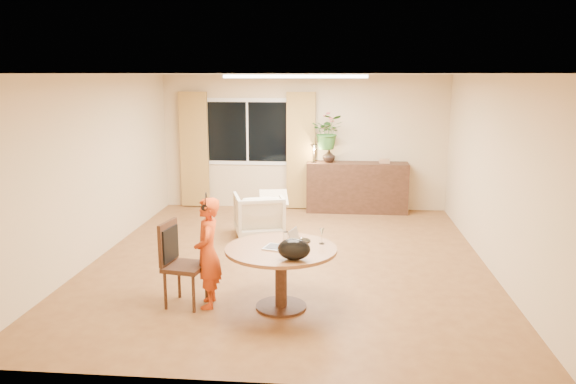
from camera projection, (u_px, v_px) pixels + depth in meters
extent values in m
plane|color=brown|center=(289.00, 260.00, 7.98)|extent=(6.50, 6.50, 0.00)
plane|color=white|center=(289.00, 74.00, 7.45)|extent=(6.50, 6.50, 0.00)
plane|color=#DBB88E|center=(304.00, 142.00, 10.89)|extent=(5.50, 0.00, 5.50)
plane|color=#DBB88E|center=(96.00, 167.00, 7.96)|extent=(0.00, 6.50, 6.50)
plane|color=#DBB88E|center=(494.00, 174.00, 7.47)|extent=(0.00, 6.50, 6.50)
cube|color=white|center=(247.00, 132.00, 10.93)|extent=(1.70, 0.02, 1.30)
cube|color=black|center=(247.00, 132.00, 10.92)|extent=(1.55, 0.01, 1.15)
cube|color=white|center=(247.00, 132.00, 10.91)|extent=(0.04, 0.01, 1.15)
cube|color=olive|center=(194.00, 150.00, 11.02)|extent=(0.55, 0.08, 2.25)
cube|color=olive|center=(301.00, 151.00, 10.83)|extent=(0.55, 0.08, 2.25)
cube|color=white|center=(296.00, 76.00, 8.63)|extent=(2.20, 0.35, 0.05)
cylinder|color=brown|center=(281.00, 249.00, 6.22)|extent=(1.25, 1.25, 0.04)
cylinder|color=black|center=(281.00, 280.00, 6.30)|extent=(0.13, 0.13, 0.67)
cylinder|color=black|center=(281.00, 306.00, 6.36)|extent=(0.58, 0.58, 0.03)
imported|color=#B40D12|center=(208.00, 253.00, 6.30)|extent=(0.50, 0.37, 1.26)
imported|color=beige|center=(259.00, 215.00, 9.14)|extent=(0.94, 0.96, 0.71)
cube|color=black|center=(357.00, 187.00, 10.73)|extent=(1.91, 0.47, 0.96)
imported|color=black|center=(329.00, 156.00, 10.65)|extent=(0.24, 0.24, 0.25)
imported|color=#2D5C22|center=(328.00, 132.00, 10.56)|extent=(0.61, 0.53, 0.66)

